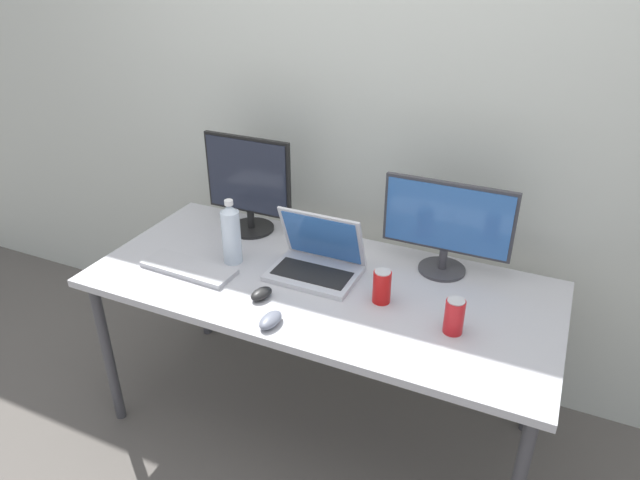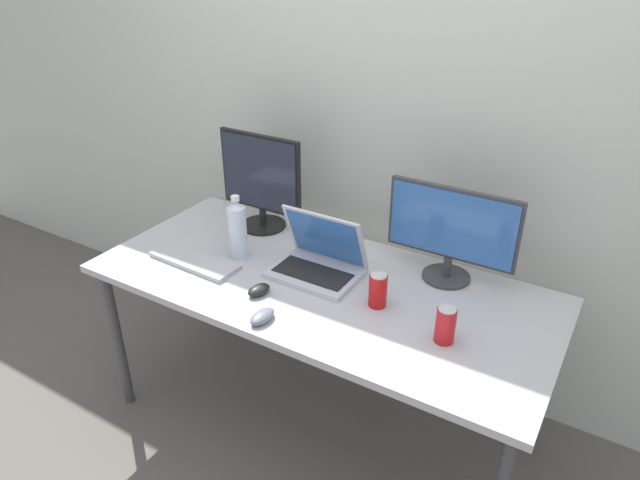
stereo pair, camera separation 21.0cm
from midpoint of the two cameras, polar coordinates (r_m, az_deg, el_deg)
The scene contains 12 objects.
ground_plane at distance 2.66m, azimuth 2.37°, elevation -17.81°, with size 16.00×16.00×0.00m, color #5B5651.
wall_back at distance 2.47m, azimuth 9.83°, elevation 13.37°, with size 7.00×0.08×2.60m, color silver.
work_desk at distance 2.22m, azimuth 2.72°, elevation -5.47°, with size 1.78×0.80×0.74m.
monitor_left at distance 2.51m, azimuth -3.56°, elevation 5.93°, with size 0.41×0.20×0.43m.
monitor_center at distance 2.19m, azimuth 15.71°, elevation 0.86°, with size 0.50×0.19×0.38m.
laptop_silver at distance 2.22m, azimuth 2.61°, elevation -2.02°, with size 0.34×0.25×0.25m.
keyboard_main at distance 2.34m, azimuth -9.91°, elevation -2.12°, with size 0.39×0.14×0.02m, color #B2B2B7.
mouse_by_keyboard at distance 2.11m, azimuth -3.30°, elevation -5.10°, with size 0.06×0.09×0.04m, color black.
mouse_by_laptop at distance 1.97m, azimuth -2.75°, elevation -7.74°, with size 0.06×0.11×0.04m, color slate.
water_bottle at distance 2.31m, azimuth -5.70°, elevation 1.00°, with size 0.08×0.08×0.27m.
soda_can_near_keyboard at distance 2.05m, azimuth 8.75°, elevation -5.08°, with size 0.07×0.07×0.13m.
soda_can_by_laptop at distance 1.92m, azimuth 15.55°, elevation -8.30°, with size 0.07×0.07×0.13m.
Camera 2 is at (0.96, -1.59, 1.91)m, focal length 32.00 mm.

